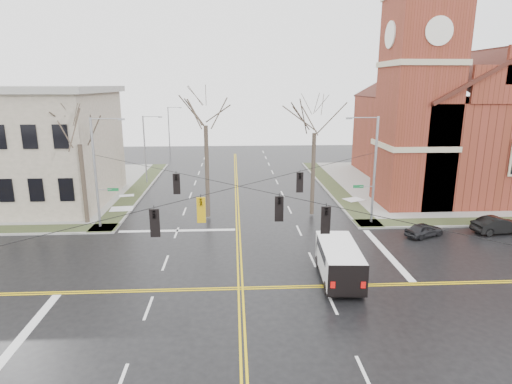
{
  "coord_description": "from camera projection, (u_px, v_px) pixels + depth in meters",
  "views": [
    {
      "loc": [
        -0.33,
        -23.04,
        11.71
      ],
      "look_at": [
        1.24,
        6.0,
        4.33
      ],
      "focal_mm": 30.0,
      "sensor_mm": 36.0,
      "label": 1
    }
  ],
  "objects": [
    {
      "name": "ground",
      "position": [
        241.0,
        288.0,
        25.2
      ],
      "size": [
        120.0,
        120.0,
        0.0
      ],
      "primitive_type": "plane",
      "color": "black",
      "rests_on": "ground"
    },
    {
      "name": "sidewalks",
      "position": [
        241.0,
        287.0,
        25.18
      ],
      "size": [
        80.0,
        80.0,
        0.17
      ],
      "color": "gray",
      "rests_on": "ground"
    },
    {
      "name": "road_markings",
      "position": [
        241.0,
        288.0,
        25.19
      ],
      "size": [
        100.0,
        100.0,
        0.01
      ],
      "color": "gold",
      "rests_on": "ground"
    },
    {
      "name": "church",
      "position": [
        454.0,
        114.0,
        48.41
      ],
      "size": [
        24.28,
        27.48,
        27.5
      ],
      "color": "maroon",
      "rests_on": "ground"
    },
    {
      "name": "civic_building_a",
      "position": [
        13.0,
        149.0,
        42.05
      ],
      "size": [
        18.0,
        14.0,
        11.0
      ],
      "primitive_type": "cube",
      "color": "gray",
      "rests_on": "ground"
    },
    {
      "name": "signal_pole_ne",
      "position": [
        373.0,
        167.0,
        35.7
      ],
      "size": [
        2.75,
        0.22,
        9.0
      ],
      "color": "gray",
      "rests_on": "ground"
    },
    {
      "name": "signal_pole_nw",
      "position": [
        97.0,
        170.0,
        34.52
      ],
      "size": [
        2.75,
        0.22,
        9.0
      ],
      "color": "gray",
      "rests_on": "ground"
    },
    {
      "name": "span_wires",
      "position": [
        240.0,
        186.0,
        23.67
      ],
      "size": [
        23.02,
        23.02,
        0.03
      ],
      "color": "black",
      "rests_on": "ground"
    },
    {
      "name": "traffic_signals",
      "position": [
        240.0,
        202.0,
        23.21
      ],
      "size": [
        8.21,
        8.26,
        1.3
      ],
      "color": "black",
      "rests_on": "ground"
    },
    {
      "name": "streetlight_north_a",
      "position": [
        146.0,
        147.0,
        50.64
      ],
      "size": [
        2.3,
        0.2,
        8.0
      ],
      "color": "gray",
      "rests_on": "ground"
    },
    {
      "name": "streetlight_north_b",
      "position": [
        170.0,
        129.0,
        70.0
      ],
      "size": [
        2.3,
        0.2,
        8.0
      ],
      "color": "gray",
      "rests_on": "ground"
    },
    {
      "name": "cargo_van",
      "position": [
        338.0,
        258.0,
        26.26
      ],
      "size": [
        2.61,
        5.87,
        2.18
      ],
      "rotation": [
        0.0,
        0.0,
        -0.07
      ],
      "color": "white",
      "rests_on": "ground"
    },
    {
      "name": "parked_car_a",
      "position": [
        424.0,
        230.0,
        33.62
      ],
      "size": [
        3.5,
        2.49,
        1.11
      ],
      "primitive_type": "imported",
      "rotation": [
        0.0,
        0.0,
        1.98
      ],
      "color": "black",
      "rests_on": "ground"
    },
    {
      "name": "parked_car_b",
      "position": [
        498.0,
        225.0,
        34.38
      ],
      "size": [
        4.25,
        1.99,
        1.35
      ],
      "primitive_type": "imported",
      "rotation": [
        0.0,
        0.0,
        1.71
      ],
      "color": "black",
      "rests_on": "ground"
    },
    {
      "name": "tree_nw_far",
      "position": [
        79.0,
        139.0,
        35.08
      ],
      "size": [
        4.0,
        4.0,
        10.07
      ],
      "color": "#342C21",
      "rests_on": "ground"
    },
    {
      "name": "tree_nw_near",
      "position": [
        206.0,
        119.0,
        36.26
      ],
      "size": [
        4.0,
        4.0,
        12.16
      ],
      "color": "#342C21",
      "rests_on": "ground"
    },
    {
      "name": "tree_ne",
      "position": [
        315.0,
        127.0,
        37.23
      ],
      "size": [
        4.0,
        4.0,
        11.08
      ],
      "color": "#342C21",
      "rests_on": "ground"
    }
  ]
}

